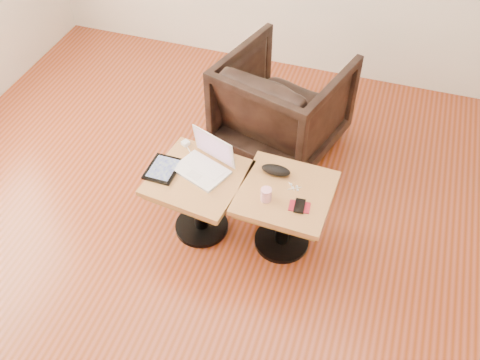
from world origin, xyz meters
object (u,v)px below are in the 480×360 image
(side_table_right, at_px, (285,205))
(striped_cup, at_px, (266,195))
(side_table_left, at_px, (199,190))
(laptop, at_px, (205,163))
(armchair, at_px, (283,104))

(side_table_right, bearing_deg, striped_cup, -130.25)
(side_table_left, xyz_separation_m, laptop, (0.02, 0.08, 0.16))
(side_table_left, bearing_deg, striped_cup, -0.15)
(laptop, distance_m, striped_cup, 0.43)
(side_table_left, distance_m, striped_cup, 0.46)
(striped_cup, relative_size, armchair, 0.10)
(striped_cup, bearing_deg, side_table_right, 47.53)
(side_table_right, distance_m, armchair, 0.95)
(side_table_right, bearing_deg, laptop, 178.82)
(side_table_left, relative_size, laptop, 1.58)
(side_table_right, bearing_deg, side_table_left, -172.74)
(side_table_left, relative_size, side_table_right, 1.07)
(side_table_right, xyz_separation_m, striped_cup, (-0.09, -0.10, 0.16))
(side_table_right, height_order, laptop, laptop)
(striped_cup, height_order, armchair, armchair)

